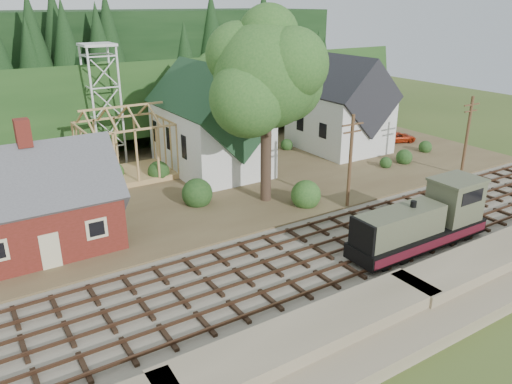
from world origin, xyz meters
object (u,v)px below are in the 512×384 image
patio_set (93,219)px  car_red (398,137)px  locomotive (424,222)px  car_blue (97,234)px

patio_set → car_red: bearing=12.1°
locomotive → patio_set: (-19.36, 11.73, 0.51)m
car_red → patio_set: patio_set is taller
locomotive → patio_set: 22.65m
car_blue → patio_set: (-0.37, -0.85, 1.57)m
car_red → patio_set: size_ratio=1.63×
locomotive → car_blue: 22.81m
locomotive → car_red: bearing=45.8°
car_blue → patio_set: patio_set is taller
car_blue → patio_set: bearing=-118.8°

